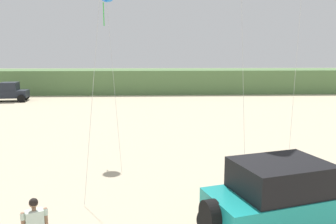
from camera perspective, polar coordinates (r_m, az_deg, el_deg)
name	(u,v)px	position (r m, az deg, el deg)	size (l,w,h in m)	color
dune_ridge	(117,81)	(45.20, -8.33, 5.03)	(90.00, 6.77, 2.89)	#567A47
jeep	(288,199)	(9.97, 19.01, -13.32)	(5.02, 3.49, 2.26)	teal
distant_pickup	(6,92)	(40.08, -24.92, 2.93)	(4.80, 2.89, 1.98)	#1E232D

